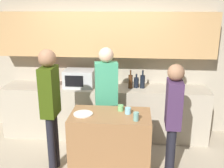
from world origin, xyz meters
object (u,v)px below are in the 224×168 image
bottle_1 (136,82)px  person_center (106,92)px  cup_0 (128,111)px  cup_1 (121,108)px  person_right (50,101)px  microwave (79,78)px  toaster (50,81)px  bottle_2 (143,81)px  potted_plant (180,78)px  person_left (173,114)px  bottle_0 (130,81)px  cup_2 (136,116)px  plate_on_island (83,114)px

bottle_1 → person_center: size_ratio=0.14×
cup_0 → cup_1: bearing=137.1°
bottle_1 → cup_1: size_ratio=2.93×
person_right → microwave: bearing=172.6°
person_center → toaster: bearing=-39.7°
bottle_1 → person_right: size_ratio=0.14×
person_center → person_right: bearing=26.7°
bottle_2 → person_right: person_right is taller
bottle_1 → person_center: person_center is taller
microwave → potted_plant: potted_plant is taller
person_left → person_right: 1.65m
bottle_1 → person_center: bearing=-127.5°
bottle_0 → potted_plant: bearing=1.9°
cup_0 → person_right: bearing=-178.3°
person_center → microwave: bearing=-58.2°
cup_1 → bottle_0: bearing=83.4°
microwave → person_right: size_ratio=0.29×
cup_2 → bottle_0: bearing=94.4°
toaster → person_left: size_ratio=0.16×
cup_0 → person_right: (-1.06, -0.03, 0.12)m
toaster → person_left: person_left is taller
bottle_1 → person_right: (-1.17, -1.15, 0.05)m
bottle_1 → plate_on_island: 1.40m
bottle_2 → cup_1: bottle_2 is taller
potted_plant → bottle_0: bearing=-178.1°
bottle_0 → cup_2: size_ratio=2.89×
potted_plant → person_right: (-1.91, -1.13, -0.06)m
cup_1 → potted_plant: bearing=46.4°
toaster → person_center: bearing=-28.2°
plate_on_island → cup_1: size_ratio=3.14×
cup_0 → plate_on_island: bearing=-172.7°
cup_1 → person_center: size_ratio=0.05×
microwave → cup_1: size_ratio=6.29×
bottle_2 → cup_2: size_ratio=2.80×
plate_on_island → person_right: 0.49m
bottle_0 → person_center: (-0.36, -0.55, -0.02)m
potted_plant → bottle_1: size_ratio=1.63×
bottle_2 → plate_on_island: bottle_2 is taller
bottle_0 → bottle_2: 0.21m
toaster → cup_1: size_ratio=3.14×
toaster → cup_1: bearing=-37.3°
toaster → cup_2: (1.53, -1.31, -0.06)m
bottle_0 → cup_2: (0.10, -1.29, -0.09)m
person_center → bottle_1: bearing=-139.1°
cup_1 → person_right: 0.97m
microwave → person_left: person_left is taller
microwave → person_right: 1.14m
cup_0 → person_center: size_ratio=0.05×
bottle_0 → cup_1: 0.99m
bottle_0 → microwave: bearing=178.4°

